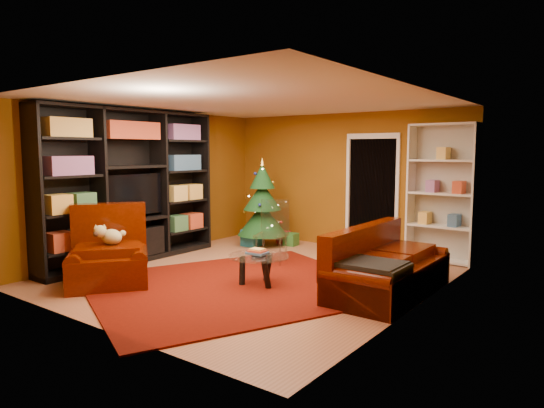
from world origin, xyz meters
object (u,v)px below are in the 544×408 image
Objects in this scene: acrylic_chair at (271,235)px; media_unit at (130,187)px; rug at (235,286)px; gift_box_red at (284,237)px; armchair at (108,253)px; coffee_table at (259,270)px; dog at (112,237)px; white_bookshelf at (442,194)px; gift_box_teal at (252,238)px; gift_box_green at (291,239)px; sofa at (390,261)px; christmas_tree at (262,203)px.

media_unit is at bearing -169.04° from acrylic_chair.
rug is at bearing -3.48° from media_unit.
gift_box_red is 4.03m from armchair.
media_unit is 3.94× the size of coffee_table.
dog is at bearing 45.00° from armchair.
acrylic_chair reaches higher than armchair.
media_unit is at bearing -141.29° from white_bookshelf.
media_unit is 8.34× the size of dog.
gift_box_teal is 1.40× the size of gift_box_red.
white_bookshelf is 5.33m from dog.
sofa reaches higher than gift_box_green.
gift_box_teal is at bearing 124.31° from rug.
christmas_tree is 0.84× the size of sofa.
rug is 1.13× the size of media_unit.
coffee_table is at bearing -115.04° from white_bookshelf.
media_unit reaches higher than coffee_table.
rug is at bearing -59.64° from christmas_tree.
dog is (-0.46, -3.81, 0.55)m from gift_box_green.
media_unit is 2.87m from coffee_table.
gift_box_teal is 0.39× the size of coffee_table.
dog reaches higher than gift_box_red.
christmas_tree is at bearing -143.36° from gift_box_green.
rug is 4.45× the size of coffee_table.
gift_box_teal is at bearing 70.36° from media_unit.
media_unit is 1.53m from dog.
gift_box_teal is 0.16× the size of sofa.
christmas_tree is 0.93m from gift_box_green.
christmas_tree is at bearing 112.26° from acrylic_chair.
sofa is (1.85, 0.96, 0.44)m from rug.
gift_box_green is at bearing -26.58° from gift_box_red.
coffee_table is at bearing -81.94° from acrylic_chair.
gift_box_red is 1.91m from acrylic_chair.
white_bookshelf is at bearing 1.68° from sofa.
gift_box_teal is at bearing 120.00° from acrylic_chair.
sofa is at bearing -85.99° from white_bookshelf.
sofa is 1.79m from coffee_table.
gift_box_red is 3.99m from dog.
armchair is at bearing -135.56° from acrylic_chair.
white_bookshelf reaches higher than sofa.
gift_box_green is (0.59, 0.51, -0.04)m from gift_box_teal.
white_bookshelf reaches higher than gift_box_green.
dog is 3.85m from sofa.
rug is at bearing -19.05° from armchair.
dog is (-0.00, -3.47, -0.18)m from christmas_tree.
gift_box_red is at bearing 113.50° from rug.
christmas_tree is 1.63m from acrylic_chair.
rug is 15.36× the size of gift_box_green.
gift_box_green is at bearing -170.57° from white_bookshelf.
rug is 11.43× the size of gift_box_teal.
acrylic_chair is (1.23, -0.99, 0.31)m from gift_box_teal.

